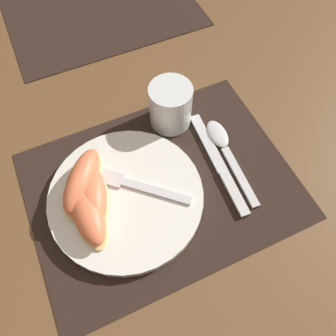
{
  "coord_description": "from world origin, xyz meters",
  "views": [
    {
      "loc": [
        -0.09,
        -0.23,
        0.51
      ],
      "look_at": [
        0.02,
        0.01,
        0.02
      ],
      "focal_mm": 35.0,
      "sensor_mm": 36.0,
      "label": 1
    }
  ],
  "objects_px": {
    "fork": "(127,183)",
    "plate": "(127,199)",
    "spoon": "(223,145)",
    "citrus_wedge_2": "(87,212)",
    "juice_glass": "(170,108)",
    "citrus_wedge_0": "(82,182)",
    "knife": "(219,164)",
    "citrus_wedge_1": "(92,197)"
  },
  "relations": [
    {
      "from": "juice_glass",
      "to": "citrus_wedge_1",
      "type": "relative_size",
      "value": 0.68
    },
    {
      "from": "juice_glass",
      "to": "citrus_wedge_0",
      "type": "relative_size",
      "value": 0.68
    },
    {
      "from": "plate",
      "to": "citrus_wedge_0",
      "type": "distance_m",
      "value": 0.08
    },
    {
      "from": "knife",
      "to": "spoon",
      "type": "distance_m",
      "value": 0.04
    },
    {
      "from": "citrus_wedge_1",
      "to": "plate",
      "type": "bearing_deg",
      "value": -17.9
    },
    {
      "from": "plate",
      "to": "citrus_wedge_0",
      "type": "relative_size",
      "value": 2.04
    },
    {
      "from": "plate",
      "to": "juice_glass",
      "type": "bearing_deg",
      "value": 42.46
    },
    {
      "from": "fork",
      "to": "plate",
      "type": "bearing_deg",
      "value": -113.1
    },
    {
      "from": "citrus_wedge_1",
      "to": "citrus_wedge_2",
      "type": "xyz_separation_m",
      "value": [
        -0.01,
        -0.02,
        0.0
      ]
    },
    {
      "from": "plate",
      "to": "knife",
      "type": "bearing_deg",
      "value": -0.82
    },
    {
      "from": "juice_glass",
      "to": "citrus_wedge_0",
      "type": "bearing_deg",
      "value": -157.74
    },
    {
      "from": "spoon",
      "to": "fork",
      "type": "distance_m",
      "value": 0.19
    },
    {
      "from": "spoon",
      "to": "citrus_wedge_2",
      "type": "distance_m",
      "value": 0.27
    },
    {
      "from": "knife",
      "to": "citrus_wedge_1",
      "type": "distance_m",
      "value": 0.22
    },
    {
      "from": "juice_glass",
      "to": "fork",
      "type": "relative_size",
      "value": 0.54
    },
    {
      "from": "citrus_wedge_0",
      "to": "citrus_wedge_2",
      "type": "relative_size",
      "value": 1.02
    },
    {
      "from": "plate",
      "to": "citrus_wedge_0",
      "type": "height_order",
      "value": "citrus_wedge_0"
    },
    {
      "from": "citrus_wedge_1",
      "to": "citrus_wedge_0",
      "type": "bearing_deg",
      "value": 101.31
    },
    {
      "from": "juice_glass",
      "to": "spoon",
      "type": "xyz_separation_m",
      "value": [
        0.06,
        -0.09,
        -0.03
      ]
    },
    {
      "from": "knife",
      "to": "citrus_wedge_0",
      "type": "relative_size",
      "value": 1.73
    },
    {
      "from": "spoon",
      "to": "citrus_wedge_2",
      "type": "height_order",
      "value": "citrus_wedge_2"
    },
    {
      "from": "plate",
      "to": "citrus_wedge_1",
      "type": "bearing_deg",
      "value": 162.1
    },
    {
      "from": "fork",
      "to": "citrus_wedge_0",
      "type": "xyz_separation_m",
      "value": [
        -0.07,
        0.02,
        0.02
      ]
    },
    {
      "from": "citrus_wedge_1",
      "to": "fork",
      "type": "bearing_deg",
      "value": 6.92
    },
    {
      "from": "spoon",
      "to": "juice_glass",
      "type": "bearing_deg",
      "value": 123.8
    },
    {
      "from": "citrus_wedge_0",
      "to": "knife",
      "type": "bearing_deg",
      "value": -11.92
    },
    {
      "from": "juice_glass",
      "to": "spoon",
      "type": "bearing_deg",
      "value": -56.2
    },
    {
      "from": "spoon",
      "to": "fork",
      "type": "relative_size",
      "value": 1.19
    },
    {
      "from": "juice_glass",
      "to": "citrus_wedge_2",
      "type": "xyz_separation_m",
      "value": [
        -0.2,
        -0.13,
        -0.0
      ]
    },
    {
      "from": "spoon",
      "to": "fork",
      "type": "height_order",
      "value": "fork"
    },
    {
      "from": "fork",
      "to": "citrus_wedge_2",
      "type": "bearing_deg",
      "value": -159.17
    },
    {
      "from": "fork",
      "to": "citrus_wedge_0",
      "type": "height_order",
      "value": "citrus_wedge_0"
    },
    {
      "from": "citrus_wedge_1",
      "to": "knife",
      "type": "bearing_deg",
      "value": -4.78
    },
    {
      "from": "plate",
      "to": "knife",
      "type": "xyz_separation_m",
      "value": [
        0.17,
        -0.0,
        -0.01
      ]
    },
    {
      "from": "plate",
      "to": "knife",
      "type": "relative_size",
      "value": 1.18
    },
    {
      "from": "plate",
      "to": "spoon",
      "type": "xyz_separation_m",
      "value": [
        0.2,
        0.03,
        -0.0
      ]
    },
    {
      "from": "juice_glass",
      "to": "citrus_wedge_0",
      "type": "distance_m",
      "value": 0.21
    },
    {
      "from": "citrus_wedge_2",
      "to": "fork",
      "type": "bearing_deg",
      "value": 20.83
    },
    {
      "from": "fork",
      "to": "citrus_wedge_2",
      "type": "xyz_separation_m",
      "value": [
        -0.07,
        -0.03,
        0.01
      ]
    },
    {
      "from": "knife",
      "to": "citrus_wedge_1",
      "type": "height_order",
      "value": "citrus_wedge_1"
    },
    {
      "from": "plate",
      "to": "citrus_wedge_1",
      "type": "distance_m",
      "value": 0.06
    },
    {
      "from": "plate",
      "to": "citrus_wedge_1",
      "type": "relative_size",
      "value": 2.04
    }
  ]
}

